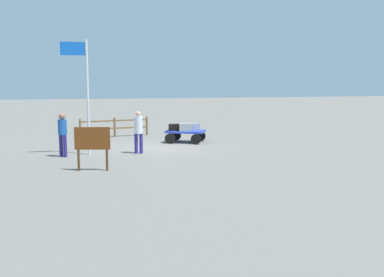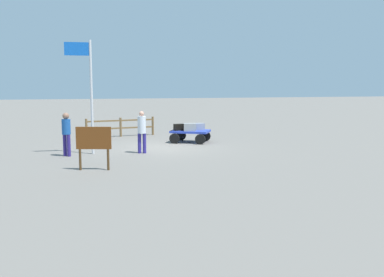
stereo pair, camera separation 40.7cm
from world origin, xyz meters
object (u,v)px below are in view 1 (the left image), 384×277
at_px(worker_trailing, 63,131).
at_px(flagpole, 84,86).
at_px(signboard, 92,142).
at_px(suitcase_navy, 174,127).
at_px(suitcase_olive, 194,127).
at_px(worker_lead, 138,129).
at_px(luggage_cart, 185,133).
at_px(suitcase_maroon, 185,127).

bearing_deg(worker_trailing, flagpole, -159.64).
bearing_deg(signboard, suitcase_navy, -125.08).
bearing_deg(signboard, worker_trailing, -72.48).
bearing_deg(signboard, suitcase_olive, -130.93).
height_order(suitcase_navy, worker_lead, worker_lead).
height_order(luggage_cart, worker_lead, worker_lead).
bearing_deg(suitcase_maroon, suitcase_navy, -42.58).
distance_m(worker_lead, flagpole, 2.71).
bearing_deg(worker_lead, suitcase_olive, -138.27).
bearing_deg(suitcase_olive, worker_lead, 41.73).
bearing_deg(worker_trailing, suitcase_maroon, -156.56).
height_order(suitcase_navy, suitcase_maroon, suitcase_maroon).
distance_m(suitcase_olive, flagpole, 6.07).
relative_size(suitcase_olive, flagpole, 0.12).
bearing_deg(luggage_cart, worker_lead, 45.60).
xyz_separation_m(worker_lead, worker_trailing, (2.94, 0.03, 0.02)).
bearing_deg(worker_trailing, suitcase_navy, -151.12).
relative_size(flagpole, signboard, 3.16).
height_order(suitcase_navy, signboard, signboard).
relative_size(suitcase_navy, suitcase_maroon, 0.83).
relative_size(luggage_cart, suitcase_navy, 4.19).
xyz_separation_m(suitcase_maroon, worker_trailing, (5.52, 2.39, 0.24)).
bearing_deg(suitcase_maroon, signboard, 50.10).
relative_size(luggage_cart, flagpole, 0.48).
bearing_deg(worker_lead, flagpole, -7.99).
distance_m(luggage_cart, suitcase_olive, 0.55).
distance_m(suitcase_navy, suitcase_olive, 0.98).
bearing_deg(flagpole, worker_trailing, 20.36).
height_order(suitcase_navy, worker_trailing, worker_trailing).
bearing_deg(suitcase_navy, signboard, 54.92).
xyz_separation_m(suitcase_maroon, worker_lead, (2.58, 2.36, 0.22)).
xyz_separation_m(luggage_cart, worker_trailing, (5.60, 2.76, 0.57)).
distance_m(suitcase_navy, suitcase_maroon, 0.60).
bearing_deg(signboard, flagpole, -88.47).
bearing_deg(suitcase_olive, worker_trailing, 24.93).
bearing_deg(suitcase_maroon, worker_lead, 42.42).
distance_m(suitcase_maroon, signboard, 7.10).
relative_size(suitcase_olive, worker_trailing, 0.32).
bearing_deg(signboard, worker_lead, -122.56).
height_order(luggage_cart, signboard, signboard).
xyz_separation_m(luggage_cart, suitcase_navy, (0.53, -0.04, 0.30)).
bearing_deg(worker_trailing, luggage_cart, -153.79).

